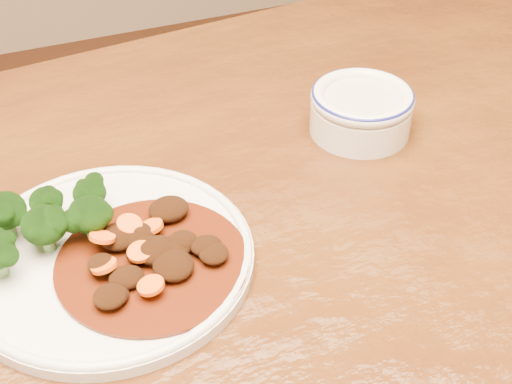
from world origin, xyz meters
name	(u,v)px	position (x,y,z in m)	size (l,w,h in m)	color
dining_table	(201,367)	(0.00, 0.00, 0.67)	(1.59, 1.06, 0.75)	#512D0E
dinner_plate	(110,256)	(-0.05, 0.07, 0.76)	(0.24, 0.24, 0.02)	white
broccoli_florets	(38,222)	(-0.10, 0.10, 0.79)	(0.12, 0.08, 0.04)	#659E52
mince_stew	(151,253)	(-0.02, 0.05, 0.77)	(0.16, 0.16, 0.03)	#491B07
dip_bowl	(361,109)	(0.24, 0.17, 0.78)	(0.11, 0.11, 0.05)	white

